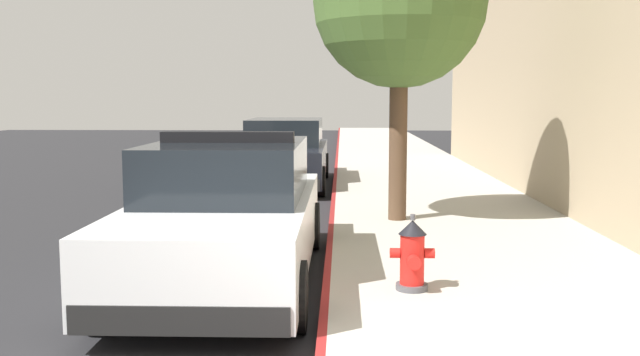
# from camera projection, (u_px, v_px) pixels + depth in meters

# --- Properties ---
(ground_plane) EXTENTS (33.74, 60.00, 0.20)m
(ground_plane) POSITION_uv_depth(u_px,v_px,m) (130.00, 206.00, 14.01)
(ground_plane) COLOR #232326
(sidewalk_pavement) EXTENTS (3.74, 60.00, 0.16)m
(sidewalk_pavement) POSITION_uv_depth(u_px,v_px,m) (430.00, 198.00, 13.80)
(sidewalk_pavement) COLOR #ADA89E
(sidewalk_pavement) RESTS_ON ground
(curb_painted_edge) EXTENTS (0.08, 60.00, 0.16)m
(curb_painted_edge) POSITION_uv_depth(u_px,v_px,m) (334.00, 198.00, 13.86)
(curb_painted_edge) COLOR maroon
(curb_painted_edge) RESTS_ON ground
(police_cruiser) EXTENTS (1.94, 4.84, 1.68)m
(police_cruiser) POSITION_uv_depth(u_px,v_px,m) (228.00, 215.00, 7.85)
(police_cruiser) COLOR white
(police_cruiser) RESTS_ON ground
(parked_car_silver_ahead) EXTENTS (1.94, 4.84, 1.56)m
(parked_car_silver_ahead) POSITION_uv_depth(u_px,v_px,m) (285.00, 154.00, 16.26)
(parked_car_silver_ahead) COLOR black
(parked_car_silver_ahead) RESTS_ON ground
(fire_hydrant) EXTENTS (0.44, 0.40, 0.76)m
(fire_hydrant) POSITION_uv_depth(u_px,v_px,m) (412.00, 255.00, 6.91)
(fire_hydrant) COLOR #4C4C51
(fire_hydrant) RESTS_ON sidewalk_pavement
(street_tree) EXTENTS (2.63, 2.63, 4.67)m
(street_tree) POSITION_uv_depth(u_px,v_px,m) (400.00, 2.00, 10.58)
(street_tree) COLOR brown
(street_tree) RESTS_ON sidewalk_pavement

